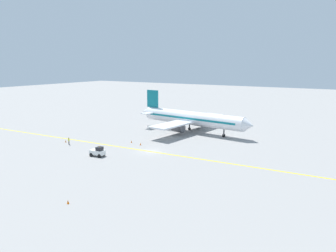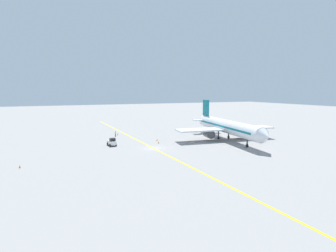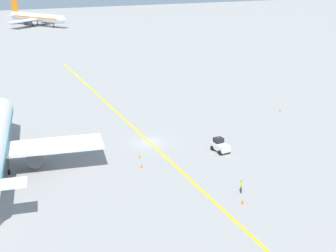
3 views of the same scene
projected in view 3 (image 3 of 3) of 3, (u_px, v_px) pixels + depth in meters
name	position (u px, v px, depth m)	size (l,w,h in m)	color
ground_plane	(150.00, 143.00, 71.35)	(400.00, 400.00, 0.00)	gray
apron_yellow_centreline	(150.00, 142.00, 71.35)	(0.40, 120.00, 0.01)	yellow
airplane_distant_taxiing	(37.00, 18.00, 188.14)	(22.92, 27.16, 9.54)	silver
baggage_tug_white	(220.00, 146.00, 67.82)	(2.09, 3.18, 2.11)	white
ground_crew_worker	(241.00, 186.00, 55.96)	(0.37, 0.52, 1.68)	#23232D
traffic_cone_near_nose	(139.00, 156.00, 65.78)	(0.32, 0.32, 0.55)	orange
traffic_cone_mid_apron	(280.00, 110.00, 85.36)	(0.32, 0.32, 0.55)	orange
traffic_cone_by_wingtip	(242.00, 202.00, 53.66)	(0.32, 0.32, 0.55)	orange
traffic_cone_far_edge	(141.00, 166.00, 62.75)	(0.32, 0.32, 0.55)	orange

